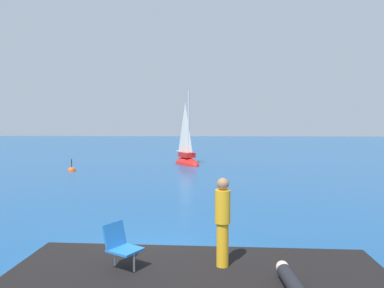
# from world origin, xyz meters

# --- Properties ---
(ground_plane) EXTENTS (160.00, 160.00, 0.00)m
(ground_plane) POSITION_xyz_m (0.00, 0.00, 0.00)
(ground_plane) COLOR navy
(boulder_seaward) EXTENTS (1.42, 1.22, 0.79)m
(boulder_seaward) POSITION_xyz_m (-0.23, -1.85, 0.00)
(boulder_seaward) COLOR black
(boulder_seaward) RESTS_ON ground
(boulder_inland) EXTENTS (1.01, 1.00, 0.53)m
(boulder_inland) POSITION_xyz_m (0.06, -2.07, 0.00)
(boulder_inland) COLOR black
(boulder_inland) RESTS_ON ground
(sailboat_near) EXTENTS (2.84, 3.57, 6.60)m
(sailboat_near) POSITION_xyz_m (-0.15, 20.43, 0.36)
(sailboat_near) COLOR red
(sailboat_near) RESTS_ON ground
(person_sunbather) EXTENTS (0.30, 1.76, 0.25)m
(person_sunbather) POSITION_xyz_m (2.92, -4.00, 0.98)
(person_sunbather) COLOR black
(person_sunbather) RESTS_ON shore_ledge
(person_standing) EXTENTS (0.28, 0.28, 1.62)m
(person_standing) POSITION_xyz_m (1.87, -2.97, 1.73)
(person_standing) COLOR gold
(person_standing) RESTS_ON shore_ledge
(beach_chair) EXTENTS (0.76, 0.72, 0.80)m
(beach_chair) POSITION_xyz_m (0.03, -3.12, 1.30)
(beach_chair) COLOR blue
(beach_chair) RESTS_ON shore_ledge
(marker_buoy) EXTENTS (0.56, 0.56, 1.13)m
(marker_buoy) POSITION_xyz_m (-8.12, 15.98, 0.01)
(marker_buoy) COLOR #EA5114
(marker_buoy) RESTS_ON ground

